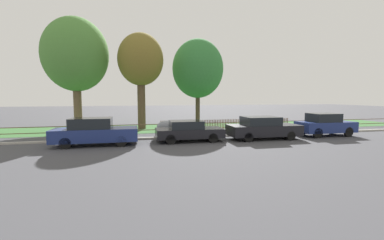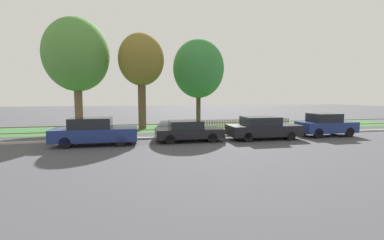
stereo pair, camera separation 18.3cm
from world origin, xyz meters
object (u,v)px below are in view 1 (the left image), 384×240
object	(u,v)px
parked_car_red_compact	(325,125)
tree_nearest_kerb	(76,55)
tree_behind_motorcycle	(141,61)
covered_motorcycle	(170,126)
parked_car_silver_hatchback	(95,132)
parked_car_black_saloon	(189,131)
tree_mid_park	(198,69)
parked_car_navy_estate	(263,128)

from	to	relation	value
parked_car_red_compact	tree_nearest_kerb	distance (m)	19.66
tree_behind_motorcycle	covered_motorcycle	bearing A→B (deg)	-65.94
parked_car_silver_hatchback	tree_behind_motorcycle	size ratio (longest dim) A/B	0.57
parked_car_red_compact	tree_behind_motorcycle	size ratio (longest dim) A/B	0.48
parked_car_black_saloon	covered_motorcycle	xyz separation A→B (m)	(-0.75, 2.80, -0.01)
tree_nearest_kerb	covered_motorcycle	bearing A→B (deg)	-34.03
parked_car_silver_hatchback	covered_motorcycle	distance (m)	5.47
parked_car_black_saloon	covered_motorcycle	distance (m)	2.90
parked_car_black_saloon	parked_car_red_compact	distance (m)	9.68
parked_car_silver_hatchback	parked_car_black_saloon	xyz separation A→B (m)	(5.39, 0.09, -0.12)
parked_car_black_saloon	tree_mid_park	bearing A→B (deg)	72.61
tree_behind_motorcycle	tree_mid_park	size ratio (longest dim) A/B	1.00
parked_car_red_compact	parked_car_silver_hatchback	bearing A→B (deg)	-179.19
parked_car_black_saloon	tree_behind_motorcycle	world-z (taller)	tree_behind_motorcycle
parked_car_black_saloon	tree_nearest_kerb	world-z (taller)	tree_nearest_kerb
tree_behind_motorcycle	tree_mid_park	xyz separation A→B (m)	(5.18, 1.15, -0.43)
parked_car_black_saloon	tree_behind_motorcycle	distance (m)	8.93
parked_car_silver_hatchback	parked_car_navy_estate	bearing A→B (deg)	-0.32
parked_car_black_saloon	tree_nearest_kerb	xyz separation A→B (m)	(-7.71, 7.51, 5.41)
tree_nearest_kerb	parked_car_black_saloon	bearing A→B (deg)	-44.22
covered_motorcycle	tree_behind_motorcycle	bearing A→B (deg)	109.69
parked_car_navy_estate	tree_mid_park	world-z (taller)	tree_mid_park
parked_car_black_saloon	covered_motorcycle	size ratio (longest dim) A/B	2.07
parked_car_silver_hatchback	tree_nearest_kerb	bearing A→B (deg)	107.39
tree_mid_park	tree_nearest_kerb	bearing A→B (deg)	-176.98
parked_car_red_compact	tree_behind_motorcycle	world-z (taller)	tree_behind_motorcycle
parked_car_red_compact	parked_car_navy_estate	bearing A→B (deg)	-176.97
parked_car_black_saloon	parked_car_navy_estate	distance (m)	4.84
parked_car_black_saloon	parked_car_red_compact	bearing A→B (deg)	0.57
parked_car_red_compact	tree_mid_park	xyz separation A→B (m)	(-7.07, 8.05, 4.47)
tree_mid_park	parked_car_black_saloon	bearing A→B (deg)	-107.93
covered_motorcycle	tree_behind_motorcycle	distance (m)	6.76
parked_car_red_compact	tree_nearest_kerb	xyz separation A→B (m)	(-17.39, 7.50, 5.27)
tree_nearest_kerb	tree_behind_motorcycle	world-z (taller)	tree_nearest_kerb
covered_motorcycle	tree_mid_park	xyz separation A→B (m)	(3.35, 5.25, 4.62)
parked_car_silver_hatchback	tree_mid_park	world-z (taller)	tree_mid_park
parked_car_silver_hatchback	tree_behind_motorcycle	world-z (taller)	tree_behind_motorcycle
parked_car_silver_hatchback	tree_mid_park	distance (m)	12.26
parked_car_navy_estate	parked_car_red_compact	xyz separation A→B (m)	(4.84, 0.22, 0.07)
parked_car_silver_hatchback	parked_car_black_saloon	size ratio (longest dim) A/B	1.12
parked_car_silver_hatchback	parked_car_black_saloon	bearing A→B (deg)	1.34
tree_nearest_kerb	parked_car_navy_estate	bearing A→B (deg)	-31.60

